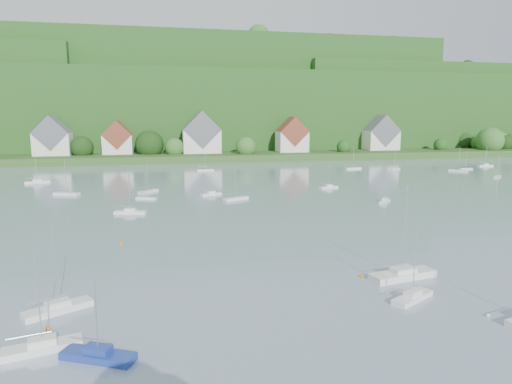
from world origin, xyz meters
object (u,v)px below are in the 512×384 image
near_sailboat_1 (98,354)px  near_sailboat_6 (58,308)px  near_sailboat_3 (413,296)px  near_sailboat_4 (403,274)px  near_sailboat_0 (43,346)px

near_sailboat_1 → near_sailboat_6: (-4.83, 9.42, 0.02)m
near_sailboat_6 → near_sailboat_1: bearing=-93.5°
near_sailboat_3 → near_sailboat_4: size_ratio=0.68×
near_sailboat_0 → near_sailboat_3: bearing=-8.2°
near_sailboat_4 → near_sailboat_1: bearing=-171.1°
near_sailboat_1 → near_sailboat_6: 10.59m
near_sailboat_6 → near_sailboat_4: bearing=-28.0°
near_sailboat_4 → near_sailboat_6: 36.05m
near_sailboat_6 → near_sailboat_0: bearing=-117.1°
near_sailboat_4 → near_sailboat_6: bearing=172.0°
near_sailboat_0 → near_sailboat_3: near_sailboat_0 is taller
near_sailboat_4 → near_sailboat_3: bearing=-121.4°
near_sailboat_0 → near_sailboat_4: (35.57, 8.93, 0.09)m
near_sailboat_1 → near_sailboat_6: bearing=142.6°
near_sailboat_1 → near_sailboat_4: size_ratio=0.73×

